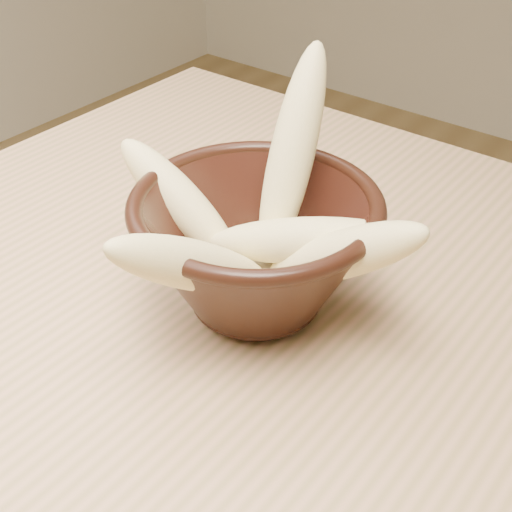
{
  "coord_description": "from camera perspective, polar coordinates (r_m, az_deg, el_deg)",
  "views": [
    {
      "loc": [
        0.08,
        -0.33,
        1.13
      ],
      "look_at": [
        -0.2,
        0.03,
        0.8
      ],
      "focal_mm": 50.0,
      "sensor_mm": 36.0,
      "label": 1
    }
  ],
  "objects": [
    {
      "name": "banana_right",
      "position": [
        0.51,
        6.94,
        0.13
      ],
      "size": [
        0.14,
        0.05,
        0.11
      ],
      "primitive_type": "ellipsoid",
      "rotation": [
        0.97,
        0.0,
        1.69
      ],
      "color": "#E2D385",
      "rests_on": "bowl"
    },
    {
      "name": "bowl",
      "position": [
        0.55,
        -0.0,
        0.76
      ],
      "size": [
        0.19,
        0.19,
        0.11
      ],
      "rotation": [
        0.0,
        0.0,
        -0.09
      ],
      "color": "black",
      "rests_on": "table"
    },
    {
      "name": "banana_front",
      "position": [
        0.49,
        -4.98,
        -0.75
      ],
      "size": [
        0.06,
        0.15,
        0.12
      ],
      "primitive_type": "ellipsoid",
      "rotation": [
        0.96,
        0.0,
        -0.19
      ],
      "color": "#E2D385",
      "rests_on": "bowl"
    },
    {
      "name": "milk_puddle",
      "position": [
        0.57,
        -0.0,
        -1.39
      ],
      "size": [
        0.11,
        0.11,
        0.02
      ],
      "primitive_type": "cylinder",
      "color": "beige",
      "rests_on": "bowl"
    },
    {
      "name": "banana_upright",
      "position": [
        0.56,
        2.9,
        8.14
      ],
      "size": [
        0.06,
        0.12,
        0.17
      ],
      "primitive_type": "ellipsoid",
      "rotation": [
        0.52,
        0.0,
        3.34
      ],
      "color": "#E2D385",
      "rests_on": "bowl"
    },
    {
      "name": "banana_across",
      "position": [
        0.54,
        3.9,
        1.26
      ],
      "size": [
        0.16,
        0.1,
        0.06
      ],
      "primitive_type": "ellipsoid",
      "rotation": [
        1.38,
        0.0,
        1.99
      ],
      "color": "#E2D385",
      "rests_on": "bowl"
    },
    {
      "name": "banana_left",
      "position": [
        0.58,
        -6.17,
        4.42
      ],
      "size": [
        0.13,
        0.05,
        0.11
      ],
      "primitive_type": "ellipsoid",
      "rotation": [
        0.94,
        0.0,
        -1.48
      ],
      "color": "#E2D385",
      "rests_on": "bowl"
    }
  ]
}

